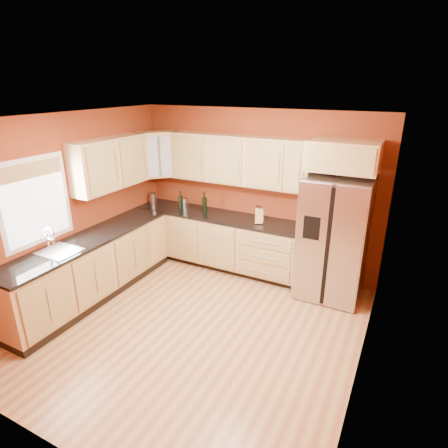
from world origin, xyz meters
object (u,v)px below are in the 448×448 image
(wine_bottle_a, at_px, (180,200))
(refrigerator, at_px, (333,238))
(soap_dispenser, at_px, (262,216))
(knife_block, at_px, (259,216))
(canister_left, at_px, (153,198))

(wine_bottle_a, bearing_deg, refrigerator, -1.61)
(soap_dispenser, bearing_deg, knife_block, -108.84)
(knife_block, bearing_deg, canister_left, 158.37)
(wine_bottle_a, height_order, soap_dispenser, wine_bottle_a)
(wine_bottle_a, xyz_separation_m, knife_block, (1.47, -0.05, -0.04))
(refrigerator, xyz_separation_m, wine_bottle_a, (-2.62, 0.07, 0.18))
(knife_block, height_order, soap_dispenser, knife_block)
(canister_left, height_order, knife_block, knife_block)
(refrigerator, bearing_deg, soap_dispenser, 175.96)
(refrigerator, bearing_deg, knife_block, 178.95)
(refrigerator, height_order, knife_block, refrigerator)
(refrigerator, bearing_deg, wine_bottle_a, 178.39)
(knife_block, bearing_deg, soap_dispenser, 50.71)
(refrigerator, relative_size, knife_block, 7.52)
(canister_left, distance_m, wine_bottle_a, 0.58)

